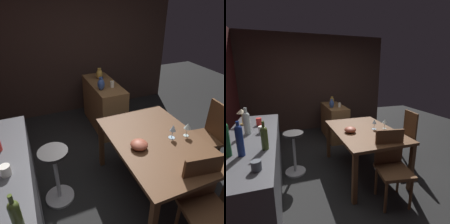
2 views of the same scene
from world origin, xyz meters
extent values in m
plane|color=black|center=(0.00, 0.00, 0.00)|extent=(9.00, 9.00, 0.00)
cube|color=#33231E|center=(2.55, 0.30, 1.30)|extent=(0.10, 4.40, 2.60)
cube|color=#56351E|center=(0.07, -0.21, 0.72)|extent=(1.38, 0.96, 0.04)
cube|color=#56351E|center=(-0.57, 0.22, 0.35)|extent=(0.06, 0.06, 0.70)
cube|color=#56351E|center=(0.72, 0.22, 0.35)|extent=(0.06, 0.06, 0.70)
cube|color=#56351E|center=(-0.57, -0.64, 0.35)|extent=(0.06, 0.06, 0.70)
cube|color=#56351E|center=(0.72, -0.64, 0.35)|extent=(0.06, 0.06, 0.70)
cube|color=#4C4C51|center=(-0.14, 1.41, 0.45)|extent=(2.10, 0.60, 0.90)
cube|color=olive|center=(1.71, -0.19, 0.41)|extent=(1.10, 0.44, 0.82)
cube|color=#56351E|center=(-0.69, -0.26, 0.44)|extent=(0.46, 0.46, 0.04)
cube|color=#56351E|center=(-0.51, -0.29, 0.69)|extent=(0.09, 0.38, 0.49)
cylinder|color=#56351E|center=(-0.87, -0.39, 0.21)|extent=(0.04, 0.04, 0.42)
cylinder|color=#56351E|center=(-0.82, -0.08, 0.21)|extent=(0.04, 0.04, 0.42)
cylinder|color=#56351E|center=(-0.56, -0.44, 0.21)|extent=(0.04, 0.04, 0.42)
cylinder|color=#56351E|center=(-0.50, -0.13, 0.21)|extent=(0.04, 0.04, 0.42)
cube|color=#56351E|center=(0.17, -1.01, 0.46)|extent=(0.45, 0.45, 0.04)
cube|color=#56351E|center=(0.15, -1.19, 0.70)|extent=(0.38, 0.08, 0.49)
cylinder|color=#56351E|center=(0.04, -0.83, 0.22)|extent=(0.04, 0.04, 0.44)
cylinder|color=#56351E|center=(0.35, -0.87, 0.22)|extent=(0.04, 0.04, 0.44)
cylinder|color=#56351E|center=(0.00, -1.15, 0.22)|extent=(0.04, 0.04, 0.44)
cylinder|color=#56351E|center=(0.31, -1.19, 0.22)|extent=(0.04, 0.04, 0.44)
cylinder|color=#262323|center=(0.37, 0.89, 0.69)|extent=(0.32, 0.32, 0.04)
cylinder|color=silver|center=(0.37, 0.89, 0.34)|extent=(0.04, 0.04, 0.67)
cylinder|color=silver|center=(0.37, 0.89, 0.01)|extent=(0.34, 0.34, 0.03)
cylinder|color=silver|center=(0.05, -0.38, 0.74)|extent=(0.07, 0.07, 0.00)
cylinder|color=silver|center=(0.05, -0.38, 0.79)|extent=(0.01, 0.01, 0.09)
cone|color=silver|center=(0.05, -0.38, 0.87)|extent=(0.07, 0.07, 0.07)
cylinder|color=silver|center=(0.02, -0.55, 0.74)|extent=(0.06, 0.06, 0.00)
cylinder|color=silver|center=(0.02, -0.55, 0.79)|extent=(0.01, 0.01, 0.09)
cone|color=silver|center=(0.02, -0.55, 0.87)|extent=(0.08, 0.08, 0.06)
ellipsoid|color=#9E4C38|center=(0.03, 0.05, 0.78)|extent=(0.18, 0.18, 0.09)
cylinder|color=#475623|center=(-0.55, 1.20, 1.00)|extent=(0.07, 0.07, 0.20)
sphere|color=#475623|center=(-0.55, 1.20, 1.10)|extent=(0.07, 0.07, 0.07)
cylinder|color=#475623|center=(-0.55, 1.20, 1.16)|extent=(0.03, 0.03, 0.07)
cylinder|color=#1E592D|center=(-0.59, 1.52, 1.04)|extent=(0.07, 0.07, 0.29)
cylinder|color=navy|center=(-0.63, 1.41, 1.03)|extent=(0.06, 0.06, 0.27)
sphere|color=navy|center=(-0.63, 1.41, 1.17)|extent=(0.06, 0.06, 0.06)
cylinder|color=navy|center=(-0.63, 1.41, 1.21)|extent=(0.03, 0.03, 0.05)
cylinder|color=silver|center=(-0.02, 1.45, 1.02)|extent=(0.08, 0.08, 0.24)
sphere|color=silver|center=(-0.02, 1.45, 1.14)|extent=(0.08, 0.08, 0.08)
cylinder|color=silver|center=(-0.02, 1.45, 1.20)|extent=(0.04, 0.04, 0.07)
cylinder|color=white|center=(-0.03, 1.28, 0.94)|extent=(0.08, 0.08, 0.09)
torus|color=white|center=(0.02, 1.28, 0.95)|extent=(0.05, 0.01, 0.05)
cylinder|color=#515660|center=(-0.93, 1.24, 0.94)|extent=(0.08, 0.08, 0.08)
torus|color=#515660|center=(-0.88, 1.24, 0.95)|extent=(0.05, 0.01, 0.05)
cylinder|color=red|center=(0.32, 1.36, 0.95)|extent=(0.07, 0.07, 0.10)
torus|color=red|center=(0.37, 1.36, 0.96)|extent=(0.05, 0.01, 0.05)
cylinder|color=#A58447|center=(0.40, 1.58, 0.91)|extent=(0.08, 0.08, 0.02)
cylinder|color=#A58447|center=(0.40, 1.58, 1.00)|extent=(0.02, 0.02, 0.16)
cone|color=beige|center=(0.40, 1.58, 1.11)|extent=(0.13, 0.13, 0.06)
cylinder|color=white|center=(1.49, -0.26, 0.87)|extent=(0.06, 0.06, 0.10)
ellipsoid|color=yellow|center=(1.49, -0.26, 0.93)|extent=(0.01, 0.01, 0.03)
ellipsoid|color=#B78C38|center=(1.92, -0.20, 0.91)|extent=(0.12, 0.12, 0.17)
cylinder|color=#B78C38|center=(1.92, -0.20, 1.00)|extent=(0.06, 0.06, 0.02)
ellipsoid|color=#334C8C|center=(1.45, -0.06, 0.91)|extent=(0.11, 0.11, 0.19)
cylinder|color=#334C8C|center=(1.45, -0.06, 1.02)|extent=(0.06, 0.06, 0.02)
camera|label=1|loc=(-1.51, 1.00, 2.16)|focal=34.64mm
camera|label=2|loc=(-2.30, 1.00, 1.68)|focal=27.63mm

